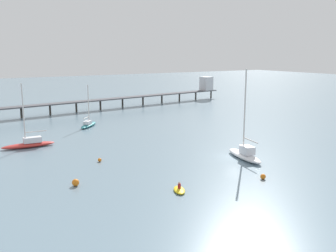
{
  "coord_description": "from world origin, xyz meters",
  "views": [
    {
      "loc": [
        -36.78,
        -41.81,
        15.55
      ],
      "look_at": [
        0.0,
        19.11,
        1.5
      ],
      "focal_mm": 40.43,
      "sensor_mm": 36.0,
      "label": 1
    }
  ],
  "objects_px": {
    "pier": "(143,94)",
    "mooring_buoy_near": "(100,160)",
    "sailboat_teal": "(88,124)",
    "dinghy_yellow": "(179,190)",
    "sailboat_white": "(245,153)",
    "mooring_buoy_inner": "(263,177)",
    "mooring_buoy_far": "(76,183)",
    "sailboat_red": "(29,143)"
  },
  "relations": [
    {
      "from": "pier",
      "to": "dinghy_yellow",
      "type": "distance_m",
      "value": 70.32
    },
    {
      "from": "sailboat_white",
      "to": "sailboat_teal",
      "type": "xyz_separation_m",
      "value": [
        -11.43,
        35.44,
        -0.25
      ]
    },
    {
      "from": "sailboat_teal",
      "to": "mooring_buoy_far",
      "type": "xyz_separation_m",
      "value": [
        -13.5,
        -33.76,
        -0.17
      ]
    },
    {
      "from": "pier",
      "to": "sailboat_white",
      "type": "height_order",
      "value": "sailboat_white"
    },
    {
      "from": "pier",
      "to": "sailboat_teal",
      "type": "distance_m",
      "value": 33.53
    },
    {
      "from": "sailboat_teal",
      "to": "mooring_buoy_inner",
      "type": "relative_size",
      "value": 12.97
    },
    {
      "from": "mooring_buoy_far",
      "to": "sailboat_white",
      "type": "bearing_deg",
      "value": -3.85
    },
    {
      "from": "pier",
      "to": "sailboat_red",
      "type": "bearing_deg",
      "value": -138.43
    },
    {
      "from": "mooring_buoy_near",
      "to": "sailboat_red",
      "type": "bearing_deg",
      "value": 116.45
    },
    {
      "from": "pier",
      "to": "sailboat_teal",
      "type": "xyz_separation_m",
      "value": [
        -24.58,
        -22.63,
        -2.86
      ]
    },
    {
      "from": "pier",
      "to": "mooring_buoy_near",
      "type": "xyz_separation_m",
      "value": [
        -32.01,
        -48.4,
        -3.19
      ]
    },
    {
      "from": "mooring_buoy_inner",
      "to": "mooring_buoy_far",
      "type": "bearing_deg",
      "value": 154.98
    },
    {
      "from": "sailboat_white",
      "to": "dinghy_yellow",
      "type": "relative_size",
      "value": 4.47
    },
    {
      "from": "sailboat_teal",
      "to": "mooring_buoy_far",
      "type": "distance_m",
      "value": 36.36
    },
    {
      "from": "mooring_buoy_inner",
      "to": "mooring_buoy_far",
      "type": "relative_size",
      "value": 0.8
    },
    {
      "from": "sailboat_white",
      "to": "dinghy_yellow",
      "type": "height_order",
      "value": "sailboat_white"
    },
    {
      "from": "sailboat_teal",
      "to": "dinghy_yellow",
      "type": "relative_size",
      "value": 2.96
    },
    {
      "from": "mooring_buoy_inner",
      "to": "sailboat_red",
      "type": "bearing_deg",
      "value": 124.29
    },
    {
      "from": "sailboat_white",
      "to": "sailboat_red",
      "type": "xyz_separation_m",
      "value": [
        -25.77,
        23.55,
        -0.11
      ]
    },
    {
      "from": "mooring_buoy_near",
      "to": "mooring_buoy_far",
      "type": "xyz_separation_m",
      "value": [
        -6.07,
        -7.99,
        0.15
      ]
    },
    {
      "from": "sailboat_white",
      "to": "sailboat_red",
      "type": "relative_size",
      "value": 1.24
    },
    {
      "from": "dinghy_yellow",
      "to": "mooring_buoy_far",
      "type": "distance_m",
      "value": 12.28
    },
    {
      "from": "sailboat_white",
      "to": "mooring_buoy_inner",
      "type": "bearing_deg",
      "value": -118.24
    },
    {
      "from": "pier",
      "to": "mooring_buoy_near",
      "type": "distance_m",
      "value": 58.12
    },
    {
      "from": "sailboat_white",
      "to": "mooring_buoy_near",
      "type": "xyz_separation_m",
      "value": [
        -18.86,
        9.66,
        -0.57
      ]
    },
    {
      "from": "dinghy_yellow",
      "to": "mooring_buoy_near",
      "type": "xyz_separation_m",
      "value": [
        -3.43,
        15.77,
        0.06
      ]
    },
    {
      "from": "pier",
      "to": "sailboat_white",
      "type": "xyz_separation_m",
      "value": [
        -13.15,
        -58.07,
        -2.62
      ]
    },
    {
      "from": "pier",
      "to": "mooring_buoy_near",
      "type": "height_order",
      "value": "pier"
    },
    {
      "from": "pier",
      "to": "dinghy_yellow",
      "type": "bearing_deg",
      "value": -114.0
    },
    {
      "from": "sailboat_white",
      "to": "mooring_buoy_inner",
      "type": "distance_m",
      "value": 9.05
    },
    {
      "from": "pier",
      "to": "mooring_buoy_near",
      "type": "relative_size",
      "value": 158.72
    },
    {
      "from": "sailboat_teal",
      "to": "sailboat_red",
      "type": "bearing_deg",
      "value": -140.35
    },
    {
      "from": "pier",
      "to": "sailboat_red",
      "type": "distance_m",
      "value": 52.09
    },
    {
      "from": "sailboat_teal",
      "to": "mooring_buoy_near",
      "type": "distance_m",
      "value": 26.82
    },
    {
      "from": "sailboat_red",
      "to": "mooring_buoy_near",
      "type": "bearing_deg",
      "value": -63.55
    },
    {
      "from": "sailboat_red",
      "to": "mooring_buoy_far",
      "type": "relative_size",
      "value": 12.5
    },
    {
      "from": "mooring_buoy_far",
      "to": "sailboat_red",
      "type": "bearing_deg",
      "value": 92.21
    },
    {
      "from": "sailboat_white",
      "to": "mooring_buoy_inner",
      "type": "xyz_separation_m",
      "value": [
        -4.28,
        -7.96,
        -0.51
      ]
    },
    {
      "from": "sailboat_white",
      "to": "dinghy_yellow",
      "type": "xyz_separation_m",
      "value": [
        -15.43,
        -6.11,
        -0.63
      ]
    },
    {
      "from": "dinghy_yellow",
      "to": "mooring_buoy_near",
      "type": "bearing_deg",
      "value": 102.27
    },
    {
      "from": "sailboat_teal",
      "to": "mooring_buoy_inner",
      "type": "bearing_deg",
      "value": -80.64
    },
    {
      "from": "pier",
      "to": "mooring_buoy_near",
      "type": "bearing_deg",
      "value": -123.47
    }
  ]
}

